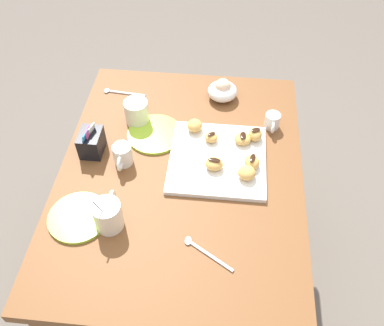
% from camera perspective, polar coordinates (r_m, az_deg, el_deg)
% --- Properties ---
extents(ground_plane, '(8.00, 8.00, 0.00)m').
position_cam_1_polar(ground_plane, '(1.96, -1.10, -15.14)').
color(ground_plane, '#665B51').
extents(dining_table, '(1.01, 0.77, 0.74)m').
position_cam_1_polar(dining_table, '(1.44, -1.46, -4.77)').
color(dining_table, brown).
rests_on(dining_table, ground_plane).
extents(pastry_plate_square, '(0.31, 0.31, 0.02)m').
position_cam_1_polar(pastry_plate_square, '(1.36, 3.51, 0.54)').
color(pastry_plate_square, silver).
rests_on(pastry_plate_square, dining_table).
extents(coffee_mug_cream_left, '(0.12, 0.08, 0.14)m').
position_cam_1_polar(coffee_mug_cream_left, '(1.20, -11.39, -6.85)').
color(coffee_mug_cream_left, silver).
rests_on(coffee_mug_cream_left, dining_table).
extents(coffee_mug_cream_right, '(0.12, 0.08, 0.09)m').
position_cam_1_polar(coffee_mug_cream_right, '(1.47, -7.55, 7.06)').
color(coffee_mug_cream_right, silver).
rests_on(coffee_mug_cream_right, dining_table).
extents(cream_pitcher_white, '(0.10, 0.06, 0.07)m').
position_cam_1_polar(cream_pitcher_white, '(1.34, -9.45, 1.18)').
color(cream_pitcher_white, silver).
rests_on(cream_pitcher_white, dining_table).
extents(sugar_caddy, '(0.09, 0.07, 0.11)m').
position_cam_1_polar(sugar_caddy, '(1.40, -13.56, 2.77)').
color(sugar_caddy, black).
rests_on(sugar_caddy, dining_table).
extents(ice_cream_bowl, '(0.11, 0.11, 0.08)m').
position_cam_1_polar(ice_cream_bowl, '(1.56, 4.17, 9.87)').
color(ice_cream_bowl, silver).
rests_on(ice_cream_bowl, dining_table).
extents(chocolate_sauce_pitcher, '(0.09, 0.05, 0.06)m').
position_cam_1_polar(chocolate_sauce_pitcher, '(1.47, 10.90, 5.74)').
color(chocolate_sauce_pitcher, silver).
rests_on(chocolate_sauce_pitcher, dining_table).
extents(saucer_lime_left, '(0.18, 0.18, 0.01)m').
position_cam_1_polar(saucer_lime_left, '(1.26, -15.23, -7.14)').
color(saucer_lime_left, '#9EC633').
rests_on(saucer_lime_left, dining_table).
extents(saucer_lime_right, '(0.19, 0.19, 0.01)m').
position_cam_1_polar(saucer_lime_right, '(1.44, -5.09, 3.96)').
color(saucer_lime_right, '#9EC633').
rests_on(saucer_lime_right, dining_table).
extents(loose_spoon_near_saucer, '(0.10, 0.14, 0.01)m').
position_cam_1_polar(loose_spoon_near_saucer, '(1.17, 1.39, -11.79)').
color(loose_spoon_near_saucer, silver).
rests_on(loose_spoon_near_saucer, dining_table).
extents(loose_spoon_by_plate, '(0.03, 0.16, 0.01)m').
position_cam_1_polar(loose_spoon_by_plate, '(1.62, -9.94, 9.49)').
color(loose_spoon_by_plate, silver).
rests_on(loose_spoon_by_plate, dining_table).
extents(beignet_0, '(0.07, 0.07, 0.03)m').
position_cam_1_polar(beignet_0, '(1.39, 6.91, 3.27)').
color(beignet_0, '#DBA351').
rests_on(beignet_0, pastry_plate_square).
extents(chocolate_drizzle_0, '(0.04, 0.02, 0.00)m').
position_cam_1_polar(chocolate_drizzle_0, '(1.38, 6.97, 3.74)').
color(chocolate_drizzle_0, black).
rests_on(chocolate_drizzle_0, beignet_0).
extents(beignet_1, '(0.07, 0.07, 0.04)m').
position_cam_1_polar(beignet_1, '(1.29, 7.48, -1.33)').
color(beignet_1, '#DBA351').
rests_on(beignet_1, pastry_plate_square).
extents(beignet_2, '(0.06, 0.06, 0.03)m').
position_cam_1_polar(beignet_2, '(1.39, 2.62, 3.49)').
color(beignet_2, '#DBA351').
rests_on(beignet_2, pastry_plate_square).
extents(chocolate_drizzle_2, '(0.03, 0.03, 0.00)m').
position_cam_1_polar(chocolate_drizzle_2, '(1.38, 2.65, 3.96)').
color(chocolate_drizzle_2, black).
rests_on(chocolate_drizzle_2, beignet_2).
extents(beignet_3, '(0.06, 0.06, 0.03)m').
position_cam_1_polar(beignet_3, '(1.31, 3.04, -0.13)').
color(beignet_3, '#DBA351').
rests_on(beignet_3, pastry_plate_square).
extents(chocolate_drizzle_3, '(0.02, 0.04, 0.00)m').
position_cam_1_polar(chocolate_drizzle_3, '(1.29, 3.07, 0.42)').
color(chocolate_drizzle_3, black).
rests_on(chocolate_drizzle_3, beignet_3).
extents(beignet_4, '(0.06, 0.05, 0.04)m').
position_cam_1_polar(beignet_4, '(1.41, 8.60, 3.89)').
color(beignet_4, '#DBA351').
rests_on(beignet_4, pastry_plate_square).
extents(chocolate_drizzle_4, '(0.03, 0.04, 0.00)m').
position_cam_1_polar(chocolate_drizzle_4, '(1.39, 8.69, 4.47)').
color(chocolate_drizzle_4, black).
rests_on(chocolate_drizzle_4, beignet_4).
extents(beignet_5, '(0.06, 0.06, 0.03)m').
position_cam_1_polar(beignet_5, '(1.32, 8.17, 0.13)').
color(beignet_5, '#DBA351').
rests_on(beignet_5, pastry_plate_square).
extents(chocolate_drizzle_5, '(0.04, 0.02, 0.00)m').
position_cam_1_polar(chocolate_drizzle_5, '(1.31, 8.26, 0.67)').
color(chocolate_drizzle_5, black).
rests_on(chocolate_drizzle_5, beignet_5).
extents(beignet_6, '(0.06, 0.05, 0.04)m').
position_cam_1_polar(beignet_6, '(1.42, 0.37, 5.13)').
color(beignet_6, '#DBA351').
rests_on(beignet_6, pastry_plate_square).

